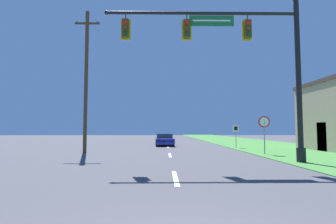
# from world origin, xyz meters

# --- Properties ---
(grass_verge_right) EXTENTS (10.00, 110.00, 0.04)m
(grass_verge_right) POSITION_xyz_m (10.50, 30.00, 0.02)
(grass_verge_right) COLOR #428438
(grass_verge_right) RESTS_ON ground
(road_center_line) EXTENTS (0.16, 34.80, 0.01)m
(road_center_line) POSITION_xyz_m (0.00, 22.00, 0.01)
(road_center_line) COLOR silver
(road_center_line) RESTS_ON ground
(signal_mast) EXTENTS (10.03, 0.47, 8.41)m
(signal_mast) POSITION_xyz_m (3.74, 10.01, 5.32)
(signal_mast) COLOR black
(signal_mast) RESTS_ON grass_verge_right
(car_ahead) EXTENTS (2.01, 4.57, 1.19)m
(car_ahead) POSITION_xyz_m (-0.34, 24.44, 0.60)
(car_ahead) COLOR black
(car_ahead) RESTS_ON ground
(stop_sign) EXTENTS (0.76, 0.07, 2.50)m
(stop_sign) POSITION_xyz_m (6.24, 14.29, 1.86)
(stop_sign) COLOR gray
(stop_sign) RESTS_ON grass_verge_right
(route_sign_post) EXTENTS (0.55, 0.06, 2.03)m
(route_sign_post) POSITION_xyz_m (6.13, 20.72, 1.53)
(route_sign_post) COLOR gray
(route_sign_post) RESTS_ON grass_verge_right
(utility_pole_near) EXTENTS (1.80, 0.26, 10.29)m
(utility_pole_near) POSITION_xyz_m (-6.00, 15.77, 5.31)
(utility_pole_near) COLOR #4C3823
(utility_pole_near) RESTS_ON ground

